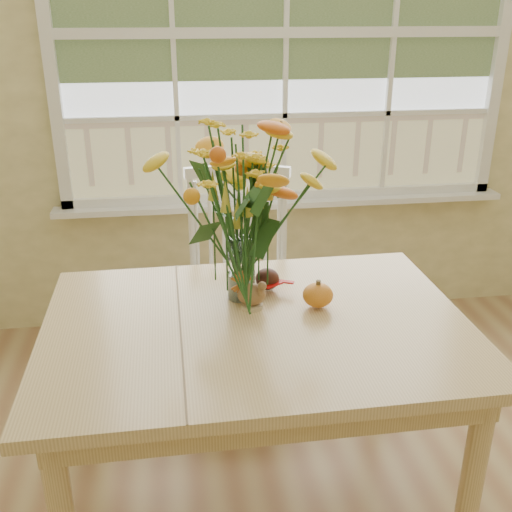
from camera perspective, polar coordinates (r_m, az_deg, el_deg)
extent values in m
cube|color=#C6BC7E|center=(3.17, 2.69, 16.91)|extent=(4.00, 0.02, 2.70)
cube|color=silver|center=(3.14, 2.81, 20.52)|extent=(2.20, 0.00, 1.60)
cube|color=white|center=(3.24, 2.70, 5.07)|extent=(2.42, 0.12, 0.03)
cube|color=tan|center=(1.95, 0.08, -6.75)|extent=(1.37, 0.99, 0.04)
cube|color=tan|center=(1.98, 0.08, -8.51)|extent=(1.25, 0.87, 0.10)
cylinder|color=tan|center=(2.48, -15.24, -10.42)|extent=(0.07, 0.07, 0.69)
cylinder|color=tan|center=(2.03, 19.83, -19.70)|extent=(0.07, 0.07, 0.69)
cylinder|color=tan|center=(2.60, 11.84, -8.40)|extent=(0.07, 0.07, 0.69)
cube|color=white|center=(2.68, -1.60, -3.85)|extent=(0.50, 0.48, 0.05)
cube|color=white|center=(2.74, -1.73, 2.74)|extent=(0.46, 0.08, 0.52)
cylinder|color=white|center=(2.66, -5.39, -10.29)|extent=(0.04, 0.04, 0.45)
cylinder|color=white|center=(2.94, -5.11, -6.73)|extent=(0.04, 0.04, 0.45)
cylinder|color=white|center=(2.66, 2.42, -10.14)|extent=(0.04, 0.04, 0.45)
cylinder|color=white|center=(2.95, 1.88, -6.60)|extent=(0.04, 0.04, 0.45)
cylinder|color=white|center=(2.05, -1.44, -1.21)|extent=(0.10, 0.10, 0.22)
ellipsoid|color=#C16D16|center=(2.02, 5.91, -3.83)|extent=(0.10, 0.10, 0.08)
cylinder|color=#CCB78C|center=(2.02, -0.40, -4.76)|extent=(0.08, 0.08, 0.01)
ellipsoid|color=brown|center=(2.00, -0.41, -3.68)|extent=(0.10, 0.08, 0.08)
ellipsoid|color=#38160F|center=(2.13, 1.08, -2.31)|extent=(0.09, 0.09, 0.08)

